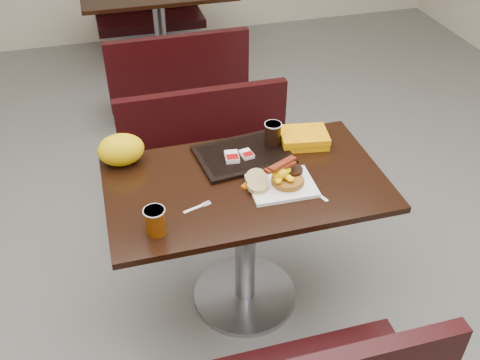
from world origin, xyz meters
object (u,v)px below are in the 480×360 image
object	(u,v)px
platter	(282,185)
pancake_stack	(288,180)
table_near	(245,244)
tray	(243,155)
fork	(193,209)
bench_far_s	(175,72)
clamshell	(304,138)
bench_far_n	(149,8)
coffee_cup_far	(273,133)
knife	(314,191)
coffee_cup_near	(155,221)
table_far	(161,34)
hashbrown_sleeve_left	(232,157)
bench_near_n	(212,163)
hashbrown_sleeve_right	(247,154)
paper_bag	(121,150)

from	to	relation	value
platter	pancake_stack	world-z (taller)	pancake_stack
pancake_stack	table_near	bearing A→B (deg)	154.09
tray	fork	bearing A→B (deg)	-141.08
bench_far_s	fork	size ratio (longest dim) A/B	8.13
clamshell	fork	bearing A→B (deg)	-141.92
bench_far_n	coffee_cup_far	distance (m)	3.12
bench_far_s	platter	xyz separation A→B (m)	(0.14, -1.98, 0.40)
knife	pancake_stack	bearing A→B (deg)	-146.53
bench_far_n	coffee_cup_near	distance (m)	3.57
table_far	tray	size ratio (longest dim) A/B	2.90
tray	hashbrown_sleeve_left	world-z (taller)	hashbrown_sleeve_left
bench_near_n	coffee_cup_near	distance (m)	1.10
knife	clamshell	distance (m)	0.37
clamshell	pancake_stack	bearing A→B (deg)	-113.22
fork	coffee_cup_far	distance (m)	0.57
pancake_stack	hashbrown_sleeve_right	xyz separation A→B (m)	(-0.11, 0.23, -0.00)
knife	coffee_cup_near	bearing A→B (deg)	-104.32
platter	hashbrown_sleeve_right	world-z (taller)	hashbrown_sleeve_right
knife	paper_bag	xyz separation A→B (m)	(-0.75, 0.42, 0.07)
table_far	fork	size ratio (longest dim) A/B	9.75
table_near	table_far	bearing A→B (deg)	90.00
table_near	coffee_cup_near	size ratio (longest dim) A/B	10.94
table_far	fork	xyz separation A→B (m)	(-0.26, -2.73, 0.38)
bench_far_n	hashbrown_sleeve_right	xyz separation A→B (m)	(0.05, -3.15, 0.42)
table_far	coffee_cup_near	size ratio (longest dim) A/B	10.94
coffee_cup_near	clamshell	bearing A→B (deg)	29.34
table_far	bench_far_s	bearing A→B (deg)	-90.00
table_near	knife	size ratio (longest dim) A/B	7.36
pancake_stack	coffee_cup_far	xyz separation A→B (m)	(0.03, 0.30, 0.04)
bench_far_s	fork	distance (m)	2.08
fork	coffee_cup_far	world-z (taller)	coffee_cup_far
table_near	fork	distance (m)	0.47
bench_near_n	coffee_cup_near	bearing A→B (deg)	-114.47
clamshell	bench_far_s	bearing A→B (deg)	110.39
knife	tray	size ratio (longest dim) A/B	0.39
platter	coffee_cup_far	world-z (taller)	coffee_cup_far
knife	bench_far_n	bearing A→B (deg)	163.87
knife	hashbrown_sleeve_right	bearing A→B (deg)	-165.63
bench_near_n	pancake_stack	size ratio (longest dim) A/B	7.20
fork	knife	distance (m)	0.51
coffee_cup_near	platter	bearing A→B (deg)	13.95
pancake_stack	hashbrown_sleeve_right	size ratio (longest dim) A/B	2.07
bench_near_n	hashbrown_sleeve_right	bearing A→B (deg)	-85.00
tray	clamshell	world-z (taller)	clamshell
table_far	paper_bag	world-z (taller)	paper_bag
hashbrown_sleeve_right	paper_bag	world-z (taller)	paper_bag
tray	table_near	bearing A→B (deg)	-109.23
knife	clamshell	size ratio (longest dim) A/B	0.74
tray	bench_far_n	bearing A→B (deg)	83.90
bench_near_n	paper_bag	distance (m)	0.80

